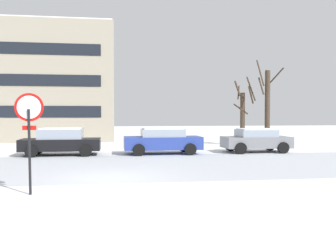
% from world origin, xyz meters
% --- Properties ---
extents(ground_plane, '(120.00, 120.00, 0.00)m').
position_xyz_m(ground_plane, '(0.00, 0.00, 0.00)').
color(ground_plane, white).
extents(road_surface, '(80.00, 8.26, 0.00)m').
position_xyz_m(road_surface, '(0.00, 3.13, 0.00)').
color(road_surface, '#B7BCC4').
rests_on(road_surface, ground).
extents(stop_sign, '(0.76, 0.19, 2.74)m').
position_xyz_m(stop_sign, '(-2.06, -2.32, 1.92)').
color(stop_sign, black).
rests_on(stop_sign, ground).
extents(parked_car_black, '(4.15, 2.11, 1.46)m').
position_xyz_m(parked_car_black, '(-2.59, 7.96, 0.74)').
color(parked_car_black, black).
rests_on(parked_car_black, ground).
extents(parked_car_blue, '(4.24, 2.09, 1.44)m').
position_xyz_m(parked_car_blue, '(2.88, 7.85, 0.74)').
color(parked_car_blue, '#283D93').
rests_on(parked_car_blue, ground).
extents(parked_car_gray, '(3.82, 2.06, 1.38)m').
position_xyz_m(parked_car_gray, '(8.36, 7.98, 0.71)').
color(parked_car_gray, slate).
rests_on(parked_car_gray, ground).
extents(tree_far_left, '(1.72, 1.42, 4.78)m').
position_xyz_m(tree_far_left, '(9.28, 12.82, 2.18)').
color(tree_far_left, '#423326').
rests_on(tree_far_left, ground).
extents(tree_far_right, '(1.54, 1.52, 5.92)m').
position_xyz_m(tree_far_right, '(10.51, 11.45, 2.75)').
color(tree_far_right, '#423326').
rests_on(tree_far_right, ground).
extents(building_far_left, '(10.08, 8.18, 9.74)m').
position_xyz_m(building_far_left, '(-4.77, 21.33, 4.87)').
color(building_far_left, '#9E937F').
rests_on(building_far_left, ground).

